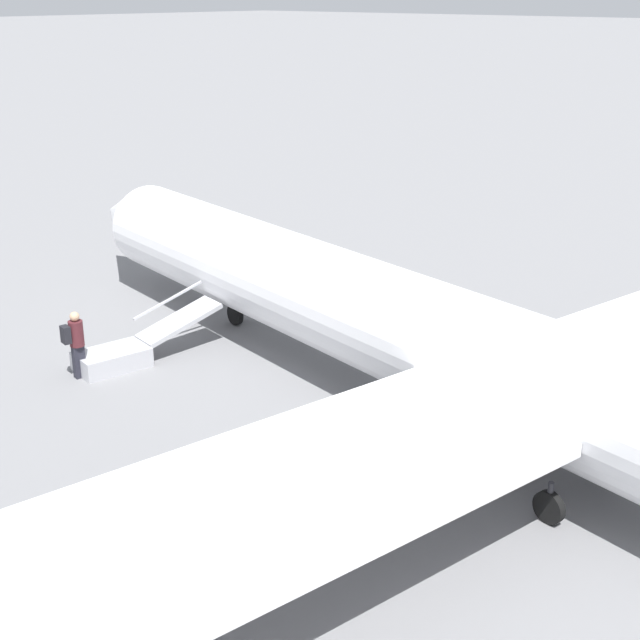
% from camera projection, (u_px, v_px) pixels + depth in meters
% --- Properties ---
extents(ground_plane, '(600.00, 600.00, 0.00)m').
position_uv_depth(ground_plane, '(474.00, 445.00, 19.05)').
color(ground_plane, slate).
extents(airplane_main, '(34.59, 26.87, 6.73)m').
position_uv_depth(airplane_main, '(517.00, 374.00, 17.62)').
color(airplane_main, white).
rests_on(airplane_main, ground).
extents(boarding_stairs, '(1.73, 4.13, 1.68)m').
position_uv_depth(boarding_stairs, '(126.00, 351.00, 23.01)').
color(boarding_stairs, '#B2B2B7').
rests_on(boarding_stairs, ground).
extents(passenger, '(0.38, 0.56, 1.74)m').
position_uv_depth(passenger, '(76.00, 340.00, 22.01)').
color(passenger, '#23232D').
rests_on(passenger, ground).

